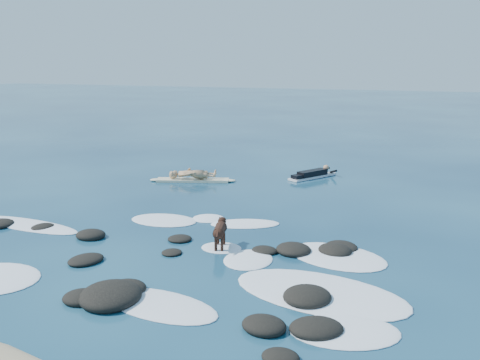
% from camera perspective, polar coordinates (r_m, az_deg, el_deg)
% --- Properties ---
extents(ground, '(160.00, 160.00, 0.00)m').
position_cam_1_polar(ground, '(15.58, -10.74, -5.80)').
color(ground, '#0A2642').
rests_on(ground, ground).
extents(reef_rocks, '(12.75, 6.61, 0.45)m').
position_cam_1_polar(reef_rocks, '(12.89, -11.84, -9.44)').
color(reef_rocks, black).
rests_on(reef_rocks, ground).
extents(breaking_foam, '(13.43, 7.85, 0.12)m').
position_cam_1_polar(breaking_foam, '(13.33, -4.90, -8.77)').
color(breaking_foam, white).
rests_on(breaking_foam, ground).
extents(standing_surfer_rig, '(3.47, 1.52, 2.03)m').
position_cam_1_polar(standing_surfer_rig, '(21.91, -5.10, 1.89)').
color(standing_surfer_rig, beige).
rests_on(standing_surfer_rig, ground).
extents(paddling_surfer_rig, '(1.81, 2.43, 0.45)m').
position_cam_1_polar(paddling_surfer_rig, '(22.85, 7.79, 0.62)').
color(paddling_surfer_rig, silver).
rests_on(paddling_surfer_rig, ground).
extents(dog, '(0.53, 1.22, 0.79)m').
position_cam_1_polar(dog, '(14.08, -2.13, -5.35)').
color(dog, black).
rests_on(dog, ground).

